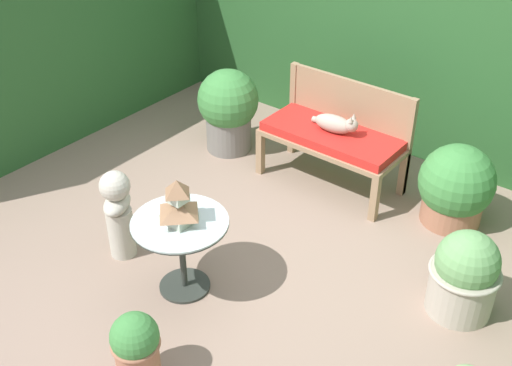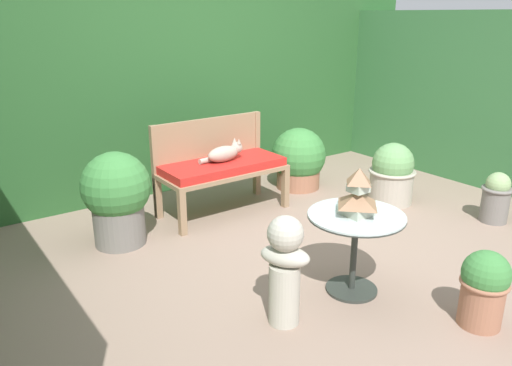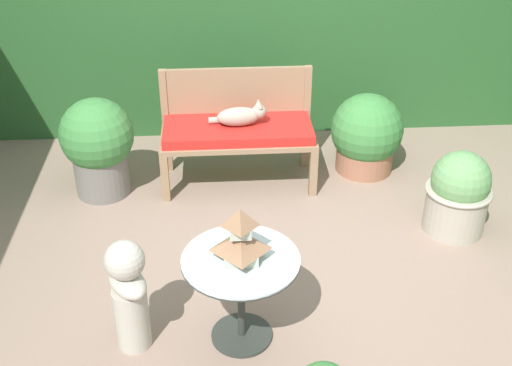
% 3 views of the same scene
% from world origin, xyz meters
% --- Properties ---
extents(ground, '(30.00, 30.00, 0.00)m').
position_xyz_m(ground, '(0.00, 0.00, 0.00)').
color(ground, gray).
extents(foliage_hedge_back, '(6.40, 0.71, 2.02)m').
position_xyz_m(foliage_hedge_back, '(0.00, 2.26, 1.01)').
color(foliage_hedge_back, '#285628').
rests_on(foliage_hedge_back, ground).
extents(foliage_hedge_right, '(0.70, 3.50, 1.88)m').
position_xyz_m(foliage_hedge_right, '(2.85, 0.15, 0.94)').
color(foliage_hedge_right, '#38703D').
rests_on(foliage_hedge_right, ground).
extents(garden_bench, '(1.21, 0.54, 0.51)m').
position_xyz_m(garden_bench, '(-0.17, 1.03, 0.43)').
color(garden_bench, '#937556').
rests_on(garden_bench, ground).
extents(bench_backrest, '(1.21, 0.06, 0.88)m').
position_xyz_m(bench_backrest, '(-0.17, 1.28, 0.63)').
color(bench_backrest, '#937556').
rests_on(bench_backrest, ground).
extents(cat, '(0.45, 0.18, 0.20)m').
position_xyz_m(cat, '(-0.15, 1.03, 0.59)').
color(cat, '#A89989').
rests_on(cat, garden_bench).
extents(patio_table, '(0.65, 0.65, 0.57)m').
position_xyz_m(patio_table, '(-0.23, -0.73, 0.45)').
color(patio_table, '#2D332D').
rests_on(patio_table, ground).
extents(pagoda_birdhouse, '(0.25, 0.25, 0.32)m').
position_xyz_m(pagoda_birdhouse, '(-0.23, -0.73, 0.71)').
color(pagoda_birdhouse, '#B2BCA8').
rests_on(pagoda_birdhouse, patio_table).
extents(garden_bust, '(0.31, 0.36, 0.71)m').
position_xyz_m(garden_bust, '(-0.85, -0.74, 0.39)').
color(garden_bust, '#B7B2A3').
rests_on(garden_bust, ground).
extents(potted_plant_bench_right, '(0.29, 0.29, 0.50)m').
position_xyz_m(potted_plant_bench_right, '(0.11, -1.47, 0.26)').
color(potted_plant_bench_right, '#9E664C').
rests_on(potted_plant_bench_right, ground).
extents(potted_plant_hedge_corner, '(0.56, 0.56, 0.79)m').
position_xyz_m(potted_plant_hedge_corner, '(-1.25, 0.95, 0.42)').
color(potted_plant_hedge_corner, slate).
rests_on(potted_plant_hedge_corner, ground).
extents(potted_plant_table_near, '(0.59, 0.59, 0.67)m').
position_xyz_m(potted_plant_table_near, '(0.89, 1.16, 0.32)').
color(potted_plant_table_near, '#9E664C').
rests_on(potted_plant_table_near, ground).
extents(potted_plant_patio_mid, '(0.47, 0.47, 0.62)m').
position_xyz_m(potted_plant_patio_mid, '(1.35, 0.26, 0.30)').
color(potted_plant_patio_mid, '#ADA393').
rests_on(potted_plant_patio_mid, ground).
extents(potted_plant_path_edge, '(0.28, 0.28, 0.47)m').
position_xyz_m(potted_plant_path_edge, '(1.73, -0.64, 0.24)').
color(potted_plant_path_edge, slate).
rests_on(potted_plant_path_edge, ground).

